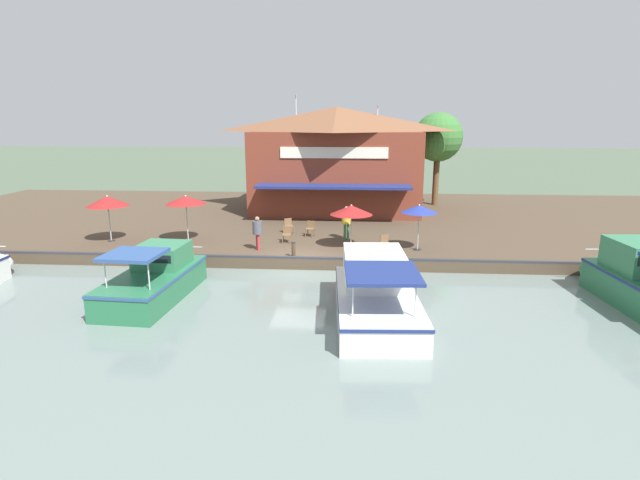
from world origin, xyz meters
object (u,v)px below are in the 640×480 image
object	(u,v)px
person_at_quay_edge	(257,229)
motorboat_outer_channel	(375,290)
patio_umbrella_mid_patio_right	(186,200)
tree_behind_restaurant	(292,140)
cafe_chair_mid_patio	(385,243)
waterfront_restaurant	(336,158)
patio_umbrella_back_row	(107,201)
mooring_post	(293,249)
cafe_chair_far_corner_seat	(289,225)
tree_downstream_bank	(437,139)
cafe_chair_beside_entrance	(287,234)
patio_umbrella_by_entrance	(419,209)
motorboat_nearest_quay	(640,282)
motorboat_fourth_along	(160,276)
cafe_chair_under_first_umbrella	(310,228)
patio_umbrella_mid_patio_left	(351,210)
person_near_entrance	(347,219)

from	to	relation	value
person_at_quay_edge	motorboat_outer_channel	world-z (taller)	person_at_quay_edge
patio_umbrella_mid_patio_right	tree_behind_restaurant	xyz separation A→B (m)	(-15.35, 3.74, 2.58)
cafe_chair_mid_patio	waterfront_restaurant	bearing A→B (deg)	-166.25
patio_umbrella_mid_patio_right	patio_umbrella_back_row	bearing A→B (deg)	-85.09
motorboat_outer_channel	mooring_post	size ratio (longest dim) A/B	9.97
cafe_chair_far_corner_seat	tree_downstream_bank	distance (m)	14.98
cafe_chair_beside_entrance	person_at_quay_edge	xyz separation A→B (m)	(1.69, -1.24, 0.59)
patio_umbrella_by_entrance	motorboat_nearest_quay	world-z (taller)	patio_umbrella_by_entrance
cafe_chair_far_corner_seat	motorboat_fourth_along	distance (m)	9.89
patio_umbrella_mid_patio_right	patio_umbrella_back_row	size ratio (longest dim) A/B	1.00
cafe_chair_under_first_umbrella	tree_behind_restaurant	distance (m)	14.68
patio_umbrella_back_row	cafe_chair_mid_patio	bearing A→B (deg)	85.04
patio_umbrella_by_entrance	person_at_quay_edge	bearing A→B (deg)	-85.94
cafe_chair_under_first_umbrella	patio_umbrella_back_row	bearing A→B (deg)	-79.62
patio_umbrella_by_entrance	tree_downstream_bank	world-z (taller)	tree_downstream_bank
patio_umbrella_mid_patio_right	motorboat_nearest_quay	bearing A→B (deg)	71.15
waterfront_restaurant	person_at_quay_edge	bearing A→B (deg)	-16.00
patio_umbrella_by_entrance	mooring_post	world-z (taller)	patio_umbrella_by_entrance
cafe_chair_under_first_umbrella	waterfront_restaurant	bearing A→B (deg)	172.93
mooring_post	cafe_chair_far_corner_seat	bearing A→B (deg)	-169.95
patio_umbrella_back_row	person_at_quay_edge	xyz separation A→B (m)	(1.32, 8.24, -1.10)
motorboat_outer_channel	motorboat_fourth_along	distance (m)	8.69
patio_umbrella_by_entrance	motorboat_outer_channel	size ratio (longest dim) A/B	0.30
patio_umbrella_mid_patio_right	cafe_chair_under_first_umbrella	distance (m)	6.89
patio_umbrella_back_row	tree_behind_restaurant	world-z (taller)	tree_behind_restaurant
cafe_chair_mid_patio	person_at_quay_edge	xyz separation A→B (m)	(0.05, -6.34, 0.59)
person_at_quay_edge	cafe_chair_far_corner_seat	bearing A→B (deg)	164.99
cafe_chair_far_corner_seat	mooring_post	world-z (taller)	cafe_chair_far_corner_seat
cafe_chair_beside_entrance	motorboat_outer_channel	bearing A→B (deg)	28.28
patio_umbrella_back_row	cafe_chair_under_first_umbrella	xyz separation A→B (m)	(-1.94, 10.59, -1.69)
cafe_chair_far_corner_seat	mooring_post	distance (m)	5.17
patio_umbrella_mid_patio_left	motorboat_fourth_along	xyz separation A→B (m)	(6.01, -7.64, -1.73)
cafe_chair_mid_patio	person_near_entrance	distance (m)	3.30
waterfront_restaurant	cafe_chair_under_first_umbrella	xyz separation A→B (m)	(8.70, -1.08, -3.21)
patio_umbrella_mid_patio_left	motorboat_outer_channel	distance (m)	7.52
waterfront_restaurant	tree_downstream_bank	world-z (taller)	waterfront_restaurant
patio_umbrella_mid_patio_right	cafe_chair_mid_patio	world-z (taller)	patio_umbrella_mid_patio_right
patio_umbrella_mid_patio_right	cafe_chair_beside_entrance	size ratio (longest dim) A/B	2.92
waterfront_restaurant	patio_umbrella_back_row	bearing A→B (deg)	-47.65
patio_umbrella_mid_patio_left	patio_umbrella_by_entrance	xyz separation A→B (m)	(0.31, 3.34, 0.14)
person_at_quay_edge	mooring_post	xyz separation A→B (m)	(1.21, 1.94, -0.68)
patio_umbrella_mid_patio_right	motorboat_nearest_quay	world-z (taller)	patio_umbrella_mid_patio_right
motorboat_outer_channel	cafe_chair_beside_entrance	bearing A→B (deg)	-151.72
cafe_chair_mid_patio	cafe_chair_beside_entrance	size ratio (longest dim) A/B	1.00
patio_umbrella_back_row	person_near_entrance	size ratio (longest dim) A/B	1.36
patio_umbrella_mid_patio_right	cafe_chair_beside_entrance	bearing A→B (deg)	90.22
cafe_chair_under_first_umbrella	person_at_quay_edge	distance (m)	4.06
cafe_chair_under_first_umbrella	cafe_chair_far_corner_seat	distance (m)	1.45
person_near_entrance	person_at_quay_edge	size ratio (longest dim) A/B	1.07
patio_umbrella_mid_patio_right	cafe_chair_mid_patio	distance (m)	10.74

